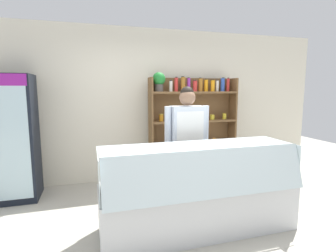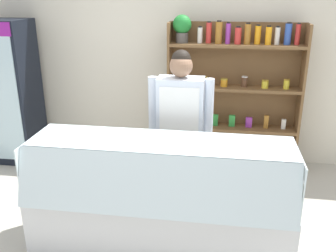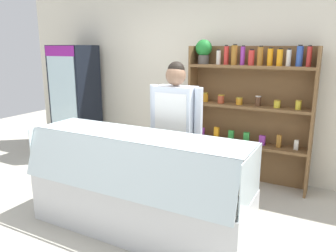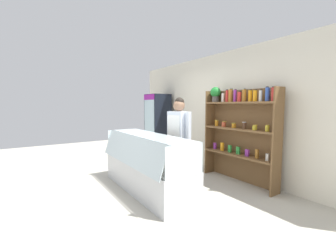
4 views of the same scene
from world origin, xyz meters
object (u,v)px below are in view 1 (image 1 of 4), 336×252
shelving_unit (190,120)px  deli_display_case (198,204)px  drinks_fridge (12,138)px  shop_clerk (187,136)px

shelving_unit → deli_display_case: (-0.58, -1.75, -0.77)m
shelving_unit → deli_display_case: shelving_unit is taller
drinks_fridge → deli_display_case: drinks_fridge is taller
deli_display_case → shop_clerk: 0.94m
deli_display_case → shop_clerk: bearing=81.2°
drinks_fridge → shelving_unit: size_ratio=0.96×
shelving_unit → deli_display_case: size_ratio=0.86×
drinks_fridge → shop_clerk: size_ratio=1.11×
drinks_fridge → deli_display_case: bearing=-34.9°
shop_clerk → deli_display_case: bearing=-98.8°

